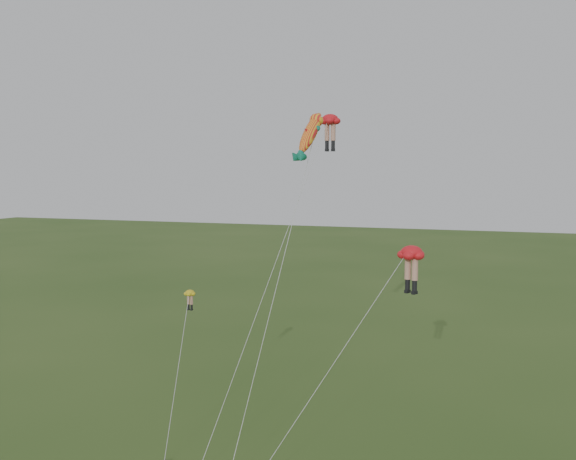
% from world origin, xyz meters
% --- Properties ---
extents(legs_kite_red_high, '(4.27, 15.56, 20.41)m').
position_xyz_m(legs_kite_red_high, '(1.58, 12.52, 19.55)').
color(legs_kite_red_high, red).
rests_on(legs_kite_red_high, ground).
extents(legs_kite_red_mid, '(8.21, 7.97, 12.33)m').
position_xyz_m(legs_kite_red_mid, '(8.79, 3.15, 11.60)').
color(legs_kite_red_mid, red).
rests_on(legs_kite_red_mid, ground).
extents(legs_kite_yellow, '(2.87, 8.29, 8.44)m').
position_xyz_m(legs_kite_yellow, '(-6.07, 5.56, 7.55)').
color(legs_kite_yellow, gold).
rests_on(legs_kite_yellow, ground).
extents(fish_kite, '(2.80, 10.16, 20.23)m').
position_xyz_m(fish_kite, '(2.23, 5.88, 18.58)').
color(fish_kite, yellow).
rests_on(fish_kite, ground).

